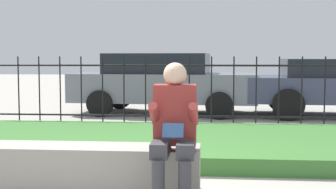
{
  "coord_description": "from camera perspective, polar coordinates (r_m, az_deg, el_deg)",
  "views": [
    {
      "loc": [
        0.93,
        -4.34,
        1.3
      ],
      "look_at": [
        0.36,
        2.12,
        0.78
      ],
      "focal_mm": 50.0,
      "sensor_mm": 36.0,
      "label": 1
    }
  ],
  "objects": [
    {
      "name": "car_parked_center",
      "position": [
        10.81,
        -0.59,
        1.54
      ],
      "size": [
        4.31,
        2.07,
        1.39
      ],
      "rotation": [
        0.0,
        0.0,
        -0.07
      ],
      "color": "slate",
      "rests_on": "ground_plane"
    },
    {
      "name": "stone_bench",
      "position": [
        4.64,
        -10.52,
        -9.21
      ],
      "size": [
        2.29,
        0.46,
        0.46
      ],
      "color": "gray",
      "rests_on": "ground_plane"
    },
    {
      "name": "grass_berm",
      "position": [
        6.62,
        -3.15,
        -5.9
      ],
      "size": [
        8.22,
        2.8,
        0.2
      ],
      "color": "#3D7533",
      "rests_on": "ground_plane"
    },
    {
      "name": "iron_fence",
      "position": [
        8.29,
        -1.42,
        0.31
      ],
      "size": [
        6.22,
        0.03,
        1.32
      ],
      "color": "black",
      "rests_on": "ground_plane"
    },
    {
      "name": "person_seated_reader",
      "position": [
        4.14,
        0.77,
        -4.01
      ],
      "size": [
        0.42,
        0.73,
        1.26
      ],
      "color": "black",
      "rests_on": "ground_plane"
    }
  ]
}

